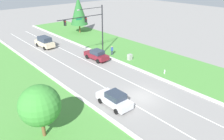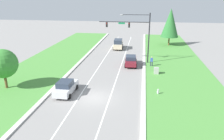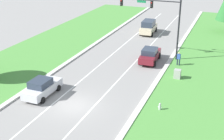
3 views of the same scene
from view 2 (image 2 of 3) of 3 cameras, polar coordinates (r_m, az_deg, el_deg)
The scene contains 16 objects.
ground_plane at distance 25.50m, azimuth -4.69°, elevation -7.30°, with size 160.00×160.00×0.00m, color gray.
curb_strip_right at distance 24.91m, azimuth 8.21°, elevation -7.91°, with size 0.50×90.00×0.15m.
curb_strip_left at distance 27.21m, azimuth -16.45°, elevation -6.14°, with size 0.50×90.00×0.15m.
grass_verge_right at distance 25.54m, azimuth 20.19°, elevation -8.33°, with size 10.00×90.00×0.08m.
grass_verge_left at distance 29.73m, azimuth -25.74°, elevation -5.21°, with size 10.00×90.00×0.08m.
lane_stripe_inner_left at distance 25.93m, azimuth -8.60°, elevation -6.98°, with size 0.14×81.00×0.01m.
lane_stripe_inner_right at distance 25.18m, azimuth -0.66°, elevation -7.57°, with size 0.14×81.00×0.01m.
traffic_signal_mast at distance 37.69m, azimuth 6.02°, elevation 10.32°, with size 8.60×0.41×8.59m.
burgundy_sedan at distance 36.93m, azimuth 4.94°, elevation 2.50°, with size 2.18×4.70×1.74m.
champagne_suv at distance 48.83m, azimuth 1.62°, elevation 6.81°, with size 2.27×4.84×2.13m.
silver_sedan at distance 26.75m, azimuth -11.97°, elevation -4.42°, with size 2.00×4.39×1.69m.
utility_cabinet at distance 33.39m, azimuth 11.48°, elevation -0.23°, with size 0.70×0.60×1.06m.
pedestrian at distance 36.88m, azimuth 10.30°, elevation 2.33°, with size 0.41×0.29×1.69m.
fire_hydrant at distance 26.73m, azimuth 11.94°, elevation -5.57°, with size 0.34×0.20×0.70m.
conifer_near_right_tree at distance 53.22m, azimuth 15.00°, elevation 11.81°, with size 4.06×4.06×8.57m.
oak_near_left_tree at distance 30.01m, azimuth -26.61°, elevation 1.47°, with size 3.61×3.61×5.09m.
Camera 2 is at (5.31, -22.30, 11.16)m, focal length 35.00 mm.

